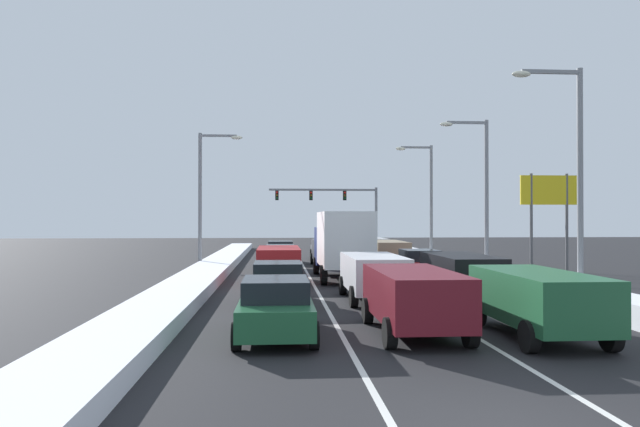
{
  "coord_description": "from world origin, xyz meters",
  "views": [
    {
      "loc": [
        -3.37,
        -8.18,
        3.02
      ],
      "look_at": [
        0.2,
        41.29,
        3.48
      ],
      "focal_mm": 33.34,
      "sensor_mm": 36.0,
      "label": 1
    }
  ],
  "objects_px": {
    "street_lamp_right_mid": "(480,182)",
    "suv_silver_right_lane_fifth": "(370,247)",
    "sedan_black_left_lane_second": "(278,283)",
    "sedan_gray_center_lane_fifth": "(324,249)",
    "sedan_green_left_lane_nearest": "(276,307)",
    "suv_maroon_center_lane_nearest": "(414,296)",
    "sedan_tan_left_lane_fourth": "(280,258)",
    "street_lamp_left_mid": "(206,188)",
    "suv_green_right_lane_nearest": "(537,298)",
    "suv_white_center_lane_second": "(373,273)",
    "sedan_red_right_lane_third": "(419,265)",
    "sedan_silver_left_lane_fifth": "(280,252)",
    "street_lamp_right_near": "(571,162)",
    "box_truck_center_lane_third": "(343,241)",
    "suv_red_left_lane_third": "(279,261)",
    "street_lamp_right_far": "(426,192)",
    "suv_charcoal_center_lane_fourth": "(329,250)",
    "suv_tan_right_lane_fourth": "(387,252)",
    "suv_black_right_lane_second": "(461,272)",
    "roadside_sign_right": "(549,201)",
    "traffic_light_gantry": "(338,202)"
  },
  "relations": [
    {
      "from": "street_lamp_right_mid",
      "to": "suv_silver_right_lane_fifth",
      "type": "bearing_deg",
      "value": 112.53
    },
    {
      "from": "sedan_black_left_lane_second",
      "to": "sedan_gray_center_lane_fifth",
      "type": "bearing_deg",
      "value": 81.54
    },
    {
      "from": "sedan_green_left_lane_nearest",
      "to": "suv_maroon_center_lane_nearest",
      "type": "bearing_deg",
      "value": 1.91
    },
    {
      "from": "sedan_tan_left_lane_fourth",
      "to": "sedan_gray_center_lane_fifth",
      "type": "bearing_deg",
      "value": 71.3
    },
    {
      "from": "suv_silver_right_lane_fifth",
      "to": "street_lamp_right_mid",
      "type": "distance_m",
      "value": 12.03
    },
    {
      "from": "sedan_black_left_lane_second",
      "to": "street_lamp_left_mid",
      "type": "height_order",
      "value": "street_lamp_left_mid"
    },
    {
      "from": "suv_green_right_lane_nearest",
      "to": "suv_white_center_lane_second",
      "type": "height_order",
      "value": "same"
    },
    {
      "from": "sedan_red_right_lane_third",
      "to": "sedan_silver_left_lane_fifth",
      "type": "bearing_deg",
      "value": 119.69
    },
    {
      "from": "sedan_green_left_lane_nearest",
      "to": "sedan_tan_left_lane_fourth",
      "type": "bearing_deg",
      "value": 89.37
    },
    {
      "from": "sedan_green_left_lane_nearest",
      "to": "street_lamp_right_near",
      "type": "height_order",
      "value": "street_lamp_right_near"
    },
    {
      "from": "suv_green_right_lane_nearest",
      "to": "box_truck_center_lane_third",
      "type": "relative_size",
      "value": 0.68
    },
    {
      "from": "sedan_black_left_lane_second",
      "to": "sedan_silver_left_lane_fifth",
      "type": "height_order",
      "value": "same"
    },
    {
      "from": "suv_maroon_center_lane_nearest",
      "to": "box_truck_center_lane_third",
      "type": "distance_m",
      "value": 14.13
    },
    {
      "from": "sedan_gray_center_lane_fifth",
      "to": "sedan_tan_left_lane_fourth",
      "type": "xyz_separation_m",
      "value": [
        -3.39,
        -10.0,
        0.0
      ]
    },
    {
      "from": "sedan_gray_center_lane_fifth",
      "to": "street_lamp_right_mid",
      "type": "height_order",
      "value": "street_lamp_right_mid"
    },
    {
      "from": "suv_red_left_lane_third",
      "to": "street_lamp_right_far",
      "type": "distance_m",
      "value": 17.41
    },
    {
      "from": "street_lamp_right_far",
      "to": "sedan_red_right_lane_third",
      "type": "bearing_deg",
      "value": -105.87
    },
    {
      "from": "box_truck_center_lane_third",
      "to": "sedan_black_left_lane_second",
      "type": "relative_size",
      "value": 1.6
    },
    {
      "from": "sedan_tan_left_lane_fourth",
      "to": "suv_white_center_lane_second",
      "type": "bearing_deg",
      "value": -75.31
    },
    {
      "from": "sedan_red_right_lane_third",
      "to": "street_lamp_left_mid",
      "type": "xyz_separation_m",
      "value": [
        -11.27,
        7.41,
        4.15
      ]
    },
    {
      "from": "sedan_gray_center_lane_fifth",
      "to": "box_truck_center_lane_third",
      "type": "bearing_deg",
      "value": -91.17
    },
    {
      "from": "sedan_green_left_lane_nearest",
      "to": "sedan_red_right_lane_third",
      "type": "bearing_deg",
      "value": 62.81
    },
    {
      "from": "street_lamp_right_mid",
      "to": "street_lamp_right_far",
      "type": "bearing_deg",
      "value": 91.9
    },
    {
      "from": "suv_charcoal_center_lane_fourth",
      "to": "sedan_silver_left_lane_fifth",
      "type": "relative_size",
      "value": 1.09
    },
    {
      "from": "suv_tan_right_lane_fourth",
      "to": "suv_white_center_lane_second",
      "type": "bearing_deg",
      "value": -102.66
    },
    {
      "from": "suv_white_center_lane_second",
      "to": "sedan_green_left_lane_nearest",
      "type": "distance_m",
      "value": 7.53
    },
    {
      "from": "suv_tan_right_lane_fourth",
      "to": "street_lamp_right_mid",
      "type": "bearing_deg",
      "value": -47.19
    },
    {
      "from": "suv_silver_right_lane_fifth",
      "to": "suv_maroon_center_lane_nearest",
      "type": "bearing_deg",
      "value": -96.45
    },
    {
      "from": "suv_black_right_lane_second",
      "to": "roadside_sign_right",
      "type": "relative_size",
      "value": 0.89
    },
    {
      "from": "suv_white_center_lane_second",
      "to": "suv_charcoal_center_lane_fourth",
      "type": "xyz_separation_m",
      "value": [
        -0.27,
        15.88,
        0.0
      ]
    },
    {
      "from": "suv_red_left_lane_third",
      "to": "street_lamp_right_mid",
      "type": "distance_m",
      "value": 11.94
    },
    {
      "from": "sedan_green_left_lane_nearest",
      "to": "sedan_black_left_lane_second",
      "type": "distance_m",
      "value": 5.72
    },
    {
      "from": "suv_red_left_lane_third",
      "to": "roadside_sign_right",
      "type": "height_order",
      "value": "roadside_sign_right"
    },
    {
      "from": "sedan_red_right_lane_third",
      "to": "sedan_green_left_lane_nearest",
      "type": "bearing_deg",
      "value": -117.19
    },
    {
      "from": "suv_green_right_lane_nearest",
      "to": "sedan_tan_left_lane_fourth",
      "type": "xyz_separation_m",
      "value": [
        -6.43,
        20.04,
        -0.25
      ]
    },
    {
      "from": "street_lamp_right_near",
      "to": "street_lamp_left_mid",
      "type": "xyz_separation_m",
      "value": [
        -15.02,
        15.29,
        -0.17
      ]
    },
    {
      "from": "suv_maroon_center_lane_nearest",
      "to": "sedan_gray_center_lane_fifth",
      "type": "height_order",
      "value": "suv_maroon_center_lane_nearest"
    },
    {
      "from": "suv_charcoal_center_lane_fourth",
      "to": "sedan_silver_left_lane_fifth",
      "type": "height_order",
      "value": "suv_charcoal_center_lane_fourth"
    },
    {
      "from": "sedan_red_right_lane_third",
      "to": "street_lamp_right_near",
      "type": "bearing_deg",
      "value": -64.57
    },
    {
      "from": "box_truck_center_lane_third",
      "to": "suv_red_left_lane_third",
      "type": "bearing_deg",
      "value": -157.89
    },
    {
      "from": "suv_maroon_center_lane_nearest",
      "to": "box_truck_center_lane_third",
      "type": "bearing_deg",
      "value": 91.27
    },
    {
      "from": "suv_tan_right_lane_fourth",
      "to": "sedan_gray_center_lane_fifth",
      "type": "distance_m",
      "value": 9.49
    },
    {
      "from": "sedan_green_left_lane_nearest",
      "to": "suv_silver_right_lane_fifth",
      "type": "bearing_deg",
      "value": 76.05
    },
    {
      "from": "sedan_red_right_lane_third",
      "to": "sedan_black_left_lane_second",
      "type": "distance_m",
      "value": 10.56
    },
    {
      "from": "suv_green_right_lane_nearest",
      "to": "street_lamp_right_mid",
      "type": "distance_m",
      "value": 17.54
    },
    {
      "from": "sedan_black_left_lane_second",
      "to": "suv_charcoal_center_lane_fourth",
      "type": "bearing_deg",
      "value": 78.97
    },
    {
      "from": "sedan_gray_center_lane_fifth",
      "to": "street_lamp_right_mid",
      "type": "distance_m",
      "value": 15.93
    },
    {
      "from": "sedan_green_left_lane_nearest",
      "to": "sedan_tan_left_lane_fourth",
      "type": "distance_m",
      "value": 19.51
    },
    {
      "from": "sedan_gray_center_lane_fifth",
      "to": "street_lamp_right_near",
      "type": "distance_m",
      "value": 25.16
    },
    {
      "from": "suv_tan_right_lane_fourth",
      "to": "traffic_light_gantry",
      "type": "bearing_deg",
      "value": 91.32
    }
  ]
}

